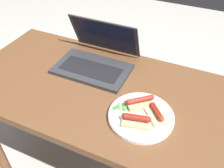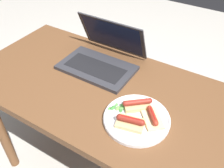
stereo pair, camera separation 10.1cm
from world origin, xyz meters
TOP-DOWN VIEW (x-y plane):
  - desk at (0.00, 0.00)m, footprint 1.31×0.65m
  - laptop at (-0.10, 0.14)m, footprint 0.37×0.31m
  - plate at (0.23, -0.10)m, footprint 0.26×0.26m
  - sausage_toast_left at (0.20, -0.05)m, footprint 0.12×0.11m
  - sausage_toast_middle at (0.28, -0.08)m, footprint 0.13×0.13m
  - sausage_toast_right at (0.22, -0.14)m, footprint 0.12×0.09m
  - salad_pile at (0.14, -0.09)m, footprint 0.07×0.06m

SIDE VIEW (x-z plane):
  - desk at x=0.00m, z-range 0.28..1.04m
  - plate at x=0.23m, z-range 0.77..0.79m
  - salad_pile at x=0.14m, z-range 0.78..0.79m
  - sausage_toast_middle at x=0.28m, z-range 0.78..0.82m
  - sausage_toast_right at x=0.22m, z-range 0.78..0.82m
  - sausage_toast_left at x=0.20m, z-range 0.78..0.82m
  - laptop at x=-0.10m, z-range 0.70..0.92m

